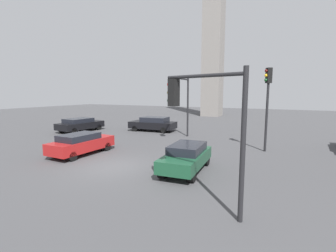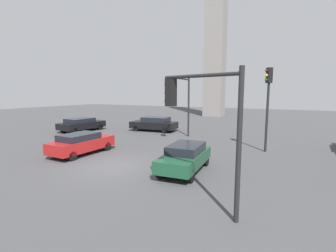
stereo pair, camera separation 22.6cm
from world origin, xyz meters
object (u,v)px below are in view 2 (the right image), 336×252
car_3 (185,157)px  traffic_light_2 (200,111)px  car_4 (81,143)px  traffic_light_1 (268,94)px  car_0 (81,124)px  traffic_light_0 (182,94)px  car_2 (154,124)px

car_3 → traffic_light_2: bearing=25.5°
traffic_light_2 → car_4: (-9.47, 3.64, -2.68)m
traffic_light_1 → car_0: bearing=-39.4°
traffic_light_0 → car_2: bearing=-127.1°
traffic_light_0 → car_2: size_ratio=1.12×
traffic_light_0 → traffic_light_1: 6.99m
traffic_light_2 → car_4: bearing=-5.1°
car_2 → car_4: bearing=88.9°
car_0 → car_4: bearing=-128.6°
traffic_light_1 → car_4: size_ratio=1.28×
car_3 → traffic_light_0: bearing=-159.2°
car_0 → car_2: bearing=-57.3°
car_2 → car_4: 10.66m
traffic_light_0 → car_3: (3.67, -7.72, -3.13)m
traffic_light_0 → car_2: (-4.51, 3.05, -3.11)m
traffic_light_1 → traffic_light_2: traffic_light_1 is taller
car_4 → traffic_light_2: bearing=-109.9°
traffic_light_0 → traffic_light_1: traffic_light_1 is taller
traffic_light_0 → car_4: bearing=-29.5°
traffic_light_0 → car_0: (-11.24, -0.52, -3.15)m
traffic_light_0 → car_0: traffic_light_0 is taller
car_3 → car_4: same height
traffic_light_0 → traffic_light_2: size_ratio=1.15×
traffic_light_1 → car_3: (-3.19, -6.38, -3.15)m
car_2 → traffic_light_0: bearing=140.8°
car_0 → car_3: size_ratio=1.15×
traffic_light_0 → traffic_light_2: (5.70, -11.22, -0.47)m
traffic_light_2 → car_2: traffic_light_2 is taller
car_3 → car_4: 7.44m
traffic_light_1 → car_2: bearing=-58.0°
traffic_light_2 → car_2: bearing=-38.5°
traffic_light_1 → car_3: bearing=26.6°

